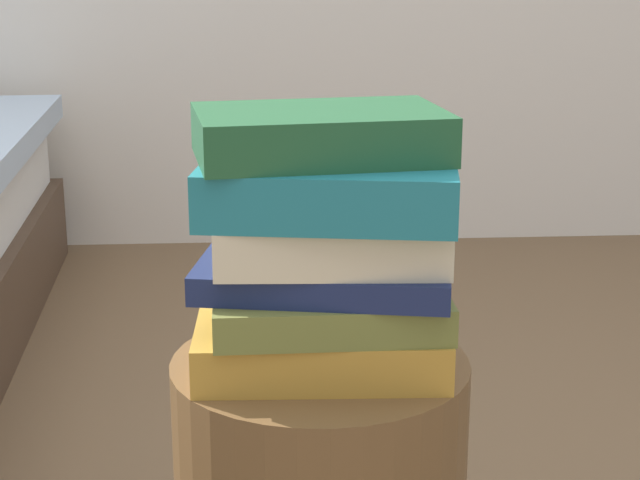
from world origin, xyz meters
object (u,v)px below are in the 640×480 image
(book_olive, at_px, (328,300))
(book_teal, at_px, (330,186))
(book_cream, at_px, (331,235))
(book_ochre, at_px, (316,341))
(book_forest, at_px, (316,134))
(book_navy, at_px, (326,271))

(book_olive, relative_size, book_teal, 0.95)
(book_cream, bearing_deg, book_olive, 113.88)
(book_ochre, height_order, book_forest, book_forest)
(book_navy, xyz_separation_m, book_cream, (0.01, -0.00, 0.04))
(book_ochre, bearing_deg, book_navy, 6.42)
(book_olive, xyz_separation_m, book_navy, (-0.00, -0.01, 0.03))
(book_ochre, relative_size, book_navy, 1.01)
(book_cream, height_order, book_teal, book_teal)
(book_forest, bearing_deg, book_navy, -20.79)
(book_ochre, height_order, book_navy, book_navy)
(book_navy, relative_size, book_cream, 1.12)
(book_ochre, relative_size, book_teal, 1.03)
(book_ochre, distance_m, book_olive, 0.05)
(book_cream, bearing_deg, book_ochre, 176.14)
(book_navy, bearing_deg, book_ochre, -165.52)
(book_forest, bearing_deg, book_olive, 5.32)
(book_navy, distance_m, book_cream, 0.04)
(book_ochre, distance_m, book_navy, 0.08)
(book_navy, height_order, book_forest, book_forest)
(book_olive, height_order, book_teal, book_teal)
(book_olive, distance_m, book_forest, 0.18)
(book_teal, bearing_deg, book_ochre, -179.96)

